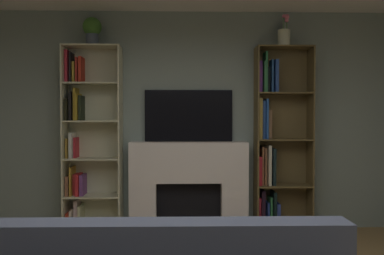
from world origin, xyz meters
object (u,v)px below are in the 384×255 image
(bookshelf_right, at_px, (275,144))
(vase_with_flowers, at_px, (284,37))
(tv, at_px, (189,116))
(potted_plant, at_px, (92,30))
(bookshelf_left, at_px, (87,142))
(fireplace, at_px, (189,184))

(bookshelf_right, bearing_deg, vase_with_flowers, -25.40)
(tv, relative_size, vase_with_flowers, 2.76)
(bookshelf_right, height_order, potted_plant, potted_plant)
(bookshelf_left, relative_size, potted_plant, 6.66)
(tv, distance_m, potted_plant, 1.58)
(vase_with_flowers, bearing_deg, fireplace, 178.53)
(fireplace, distance_m, bookshelf_left, 1.36)
(fireplace, relative_size, vase_with_flowers, 3.93)
(bookshelf_right, bearing_deg, potted_plant, -178.87)
(tv, height_order, bookshelf_right, bookshelf_right)
(tv, height_order, vase_with_flowers, vase_with_flowers)
(bookshelf_right, bearing_deg, tv, 176.02)
(bookshelf_left, distance_m, vase_with_flowers, 2.76)
(tv, relative_size, bookshelf_right, 0.48)
(fireplace, bearing_deg, tv, 90.00)
(fireplace, distance_m, potted_plant, 2.23)
(tv, xyz_separation_m, bookshelf_left, (-1.26, -0.08, -0.32))
(bookshelf_left, bearing_deg, potted_plant, -24.70)
(fireplace, xyz_separation_m, bookshelf_right, (1.08, 0.01, 0.50))
(bookshelf_left, height_order, bookshelf_right, same)
(tv, relative_size, potted_plant, 3.19)
(bookshelf_left, xyz_separation_m, bookshelf_right, (2.34, 0.01, -0.03))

